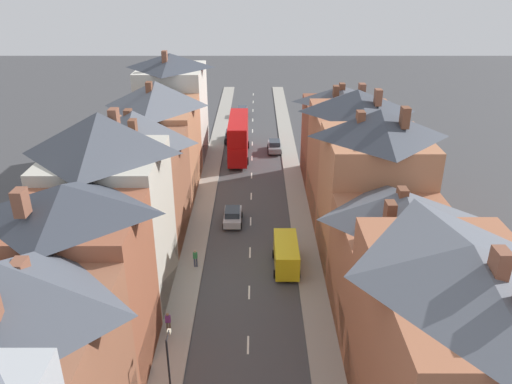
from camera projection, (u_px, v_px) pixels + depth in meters
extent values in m
cube|color=gray|center=(207.00, 188.00, 57.72)|extent=(2.20, 104.00, 0.14)
cube|color=gray|center=(295.00, 188.00, 57.73)|extent=(2.20, 104.00, 0.14)
cube|color=silver|center=(248.00, 345.00, 34.12)|extent=(0.14, 1.80, 0.01)
cube|color=silver|center=(249.00, 292.00, 39.57)|extent=(0.14, 1.80, 0.01)
cube|color=silver|center=(250.00, 253.00, 45.03)|extent=(0.14, 1.80, 0.01)
cube|color=silver|center=(250.00, 221.00, 50.48)|extent=(0.14, 1.80, 0.01)
cube|color=silver|center=(251.00, 196.00, 55.93)|extent=(0.14, 1.80, 0.01)
cube|color=silver|center=(251.00, 176.00, 61.39)|extent=(0.14, 1.80, 0.01)
cube|color=silver|center=(252.00, 158.00, 66.84)|extent=(0.14, 1.80, 0.01)
cube|color=silver|center=(252.00, 144.00, 72.30)|extent=(0.14, 1.80, 0.01)
cube|color=silver|center=(252.00, 131.00, 77.75)|extent=(0.14, 1.80, 0.01)
cube|color=silver|center=(252.00, 120.00, 83.21)|extent=(0.14, 1.80, 0.01)
cube|color=silver|center=(253.00, 110.00, 88.66)|extent=(0.14, 1.80, 0.01)
cube|color=silver|center=(253.00, 102.00, 94.11)|extent=(0.14, 1.80, 0.01)
cube|color=silver|center=(253.00, 94.00, 99.57)|extent=(0.14, 1.80, 0.01)
pyramid|color=#474C56|center=(1.00, 290.00, 20.98)|extent=(8.00, 8.45, 2.73)
cube|color=brown|center=(19.00, 271.00, 21.44)|extent=(0.60, 0.90, 0.96)
cube|color=#935138|center=(80.00, 293.00, 30.48)|extent=(8.00, 7.13, 10.87)
cube|color=black|center=(150.00, 342.00, 32.08)|extent=(0.12, 6.56, 3.20)
pyramid|color=#383D47|center=(64.00, 199.00, 27.84)|extent=(8.00, 7.13, 1.82)
cube|color=brown|center=(20.00, 203.00, 25.78)|extent=(0.60, 0.90, 1.44)
cube|color=#BCB7A8|center=(112.00, 227.00, 37.30)|extent=(8.00, 8.24, 11.67)
cube|color=black|center=(169.00, 274.00, 39.06)|extent=(0.12, 7.58, 3.20)
pyramid|color=#474C56|center=(100.00, 133.00, 34.25)|extent=(8.00, 8.24, 2.96)
cube|color=brown|center=(114.00, 119.00, 34.61)|extent=(0.60, 0.90, 1.51)
cube|color=brown|center=(140.00, 190.00, 46.30)|extent=(8.00, 10.44, 9.20)
cube|color=olive|center=(185.00, 219.00, 47.56)|extent=(0.12, 9.61, 3.20)
pyramid|color=#565B66|center=(134.00, 127.00, 43.76)|extent=(8.00, 10.44, 2.99)
cube|color=brown|center=(128.00, 118.00, 43.69)|extent=(0.60, 0.90, 1.51)
cube|color=brown|center=(133.00, 128.00, 41.36)|extent=(0.60, 0.90, 1.36)
cube|color=#B2704C|center=(160.00, 148.00, 56.02)|extent=(8.00, 11.20, 9.76)
cube|color=navy|center=(197.00, 175.00, 57.39)|extent=(0.12, 10.30, 3.20)
pyramid|color=#565B66|center=(156.00, 93.00, 53.43)|extent=(8.00, 11.20, 2.67)
cube|color=brown|center=(149.00, 89.00, 51.85)|extent=(0.60, 0.90, 1.54)
cube|color=beige|center=(174.00, 113.00, 65.05)|extent=(8.00, 9.66, 11.93)
cube|color=navy|center=(205.00, 145.00, 66.87)|extent=(0.12, 8.89, 3.20)
pyramid|color=#383D47|center=(170.00, 60.00, 62.20)|extent=(8.00, 9.66, 1.72)
cube|color=brown|center=(164.00, 57.00, 59.99)|extent=(0.60, 0.90, 1.48)
cube|color=#A36042|center=(448.00, 366.00, 25.01)|extent=(8.00, 11.82, 10.73)
pyramid|color=#565B66|center=(470.00, 261.00, 22.42)|extent=(8.00, 11.82, 1.70)
cube|color=brown|center=(499.00, 266.00, 20.72)|extent=(0.60, 0.90, 1.51)
cube|color=#A36042|center=(394.00, 272.00, 34.77)|extent=(8.00, 8.54, 8.30)
cube|color=olive|center=(335.00, 302.00, 35.83)|extent=(0.12, 7.86, 3.20)
pyramid|color=#565B66|center=(403.00, 206.00, 32.60)|extent=(8.00, 8.54, 2.09)
cube|color=brown|center=(390.00, 212.00, 30.43)|extent=(0.60, 0.90, 1.26)
cube|color=brown|center=(402.00, 197.00, 32.32)|extent=(0.60, 0.90, 1.26)
cube|color=#B2704C|center=(371.00, 201.00, 41.76)|extent=(8.00, 8.22, 11.34)
cube|color=#1E5133|center=(321.00, 243.00, 43.45)|extent=(0.12, 7.56, 3.20)
pyramid|color=#383D47|center=(379.00, 123.00, 38.94)|extent=(8.00, 8.22, 2.18)
cube|color=brown|center=(360.00, 117.00, 38.55)|extent=(0.60, 0.90, 1.00)
cube|color=brown|center=(405.00, 117.00, 37.48)|extent=(0.60, 0.90, 1.59)
cube|color=#A36042|center=(352.00, 164.00, 50.16)|extent=(8.00, 10.04, 10.84)
cube|color=#1E5133|center=(311.00, 198.00, 51.75)|extent=(0.12, 9.24, 3.20)
pyramid|color=#383D47|center=(357.00, 100.00, 47.46)|extent=(8.00, 10.04, 2.11)
cube|color=brown|center=(362.00, 91.00, 48.01)|extent=(0.60, 0.90, 1.41)
cube|color=brown|center=(378.00, 97.00, 45.54)|extent=(0.60, 0.90, 1.48)
cube|color=brown|center=(338.00, 141.00, 58.59)|extent=(8.00, 7.90, 9.50)
cube|color=black|center=(303.00, 166.00, 59.90)|extent=(0.12, 7.26, 3.20)
pyramid|color=#474C56|center=(341.00, 94.00, 56.24)|extent=(8.00, 7.90, 1.79)
cube|color=brown|center=(336.00, 91.00, 54.60)|extent=(0.60, 0.90, 1.26)
cube|color=brown|center=(342.00, 89.00, 55.66)|extent=(0.60, 0.90, 1.26)
cube|color=#B70F0F|center=(238.00, 145.00, 66.77)|extent=(2.44, 10.80, 2.50)
cube|color=#B70F0F|center=(238.00, 128.00, 65.77)|extent=(2.44, 10.58, 2.30)
cube|color=#B70F0F|center=(238.00, 119.00, 65.27)|extent=(2.39, 10.37, 0.10)
cube|color=#28333D|center=(239.00, 131.00, 71.55)|extent=(2.20, 0.10, 1.20)
cube|color=#28333D|center=(239.00, 116.00, 70.59)|extent=(2.20, 0.10, 1.10)
cube|color=#28333D|center=(229.00, 143.00, 66.66)|extent=(0.06, 9.18, 0.90)
cube|color=#28333D|center=(229.00, 127.00, 65.73)|extent=(0.06, 9.18, 0.90)
cube|color=yellow|center=(239.00, 110.00, 70.26)|extent=(1.34, 0.08, 0.32)
cylinder|color=black|center=(231.00, 145.00, 70.29)|extent=(0.30, 1.00, 1.00)
cylinder|color=black|center=(248.00, 145.00, 70.29)|extent=(0.30, 1.00, 1.00)
cylinder|color=black|center=(228.00, 161.00, 64.55)|extent=(0.30, 1.00, 1.00)
cylinder|color=black|center=(247.00, 161.00, 64.55)|extent=(0.30, 1.00, 1.00)
cube|color=#B7BABF|center=(232.00, 217.00, 49.94)|extent=(1.70, 3.92, 0.70)
cube|color=#28333D|center=(232.00, 212.00, 49.49)|extent=(1.46, 1.96, 0.60)
cylinder|color=black|center=(225.00, 214.00, 51.19)|extent=(0.20, 0.62, 0.62)
cylinder|color=black|center=(241.00, 214.00, 51.20)|extent=(0.20, 0.62, 0.62)
cylinder|color=black|center=(223.00, 226.00, 48.98)|extent=(0.20, 0.62, 0.62)
cylinder|color=black|center=(241.00, 226.00, 48.98)|extent=(0.20, 0.62, 0.62)
cube|color=black|center=(231.00, 137.00, 73.07)|extent=(1.70, 3.97, 0.74)
cube|color=#28333D|center=(231.00, 133.00, 72.61)|extent=(1.46, 1.99, 0.60)
cylinder|color=black|center=(226.00, 136.00, 74.35)|extent=(0.20, 0.62, 0.62)
cylinder|color=black|center=(237.00, 136.00, 74.35)|extent=(0.20, 0.62, 0.62)
cylinder|color=black|center=(225.00, 142.00, 72.11)|extent=(0.20, 0.62, 0.62)
cylinder|color=black|center=(236.00, 142.00, 72.11)|extent=(0.20, 0.62, 0.62)
cube|color=gray|center=(274.00, 147.00, 68.99)|extent=(1.70, 4.06, 0.74)
cube|color=#28333D|center=(274.00, 143.00, 68.52)|extent=(1.46, 2.03, 0.60)
cylinder|color=black|center=(268.00, 146.00, 70.29)|extent=(0.20, 0.62, 0.62)
cylinder|color=black|center=(280.00, 146.00, 70.29)|extent=(0.20, 0.62, 0.62)
cylinder|color=black|center=(268.00, 153.00, 68.00)|extent=(0.20, 0.62, 0.62)
cylinder|color=black|center=(281.00, 153.00, 68.00)|extent=(0.20, 0.62, 0.62)
cube|color=#4C515B|center=(242.00, 112.00, 85.10)|extent=(1.70, 4.49, 0.76)
cube|color=#28333D|center=(242.00, 109.00, 84.62)|extent=(1.46, 2.24, 0.60)
cylinder|color=black|center=(237.00, 112.00, 86.53)|extent=(0.20, 0.62, 0.62)
cylinder|color=black|center=(247.00, 112.00, 86.53)|extent=(0.20, 0.62, 0.62)
cylinder|color=black|center=(237.00, 117.00, 84.00)|extent=(0.20, 0.62, 0.62)
cylinder|color=black|center=(247.00, 117.00, 84.00)|extent=(0.20, 0.62, 0.62)
cube|color=yellow|center=(286.00, 254.00, 42.27)|extent=(1.96, 5.20, 2.10)
cube|color=#28333D|center=(284.00, 236.00, 44.46)|extent=(1.76, 0.10, 0.90)
cylinder|color=black|center=(274.00, 254.00, 44.11)|extent=(0.24, 0.72, 0.72)
cylinder|color=black|center=(296.00, 254.00, 44.11)|extent=(0.24, 0.72, 0.72)
cylinder|color=black|center=(275.00, 274.00, 41.27)|extent=(0.24, 0.72, 0.72)
cylinder|color=black|center=(298.00, 274.00, 41.27)|extent=(0.24, 0.72, 0.72)
cylinder|color=brown|center=(167.00, 327.00, 34.97)|extent=(0.14, 0.14, 0.84)
cylinder|color=brown|center=(170.00, 327.00, 34.97)|extent=(0.14, 0.14, 0.84)
cube|color=#723384|center=(168.00, 319.00, 34.68)|extent=(0.36, 0.22, 0.54)
sphere|color=#9E7051|center=(167.00, 314.00, 34.52)|extent=(0.22, 0.22, 0.22)
cylinder|color=#3D4256|center=(194.00, 262.00, 42.53)|extent=(0.14, 0.14, 0.84)
cylinder|color=#3D4256|center=(196.00, 262.00, 42.53)|extent=(0.14, 0.14, 0.84)
cube|color=#338447|center=(195.00, 255.00, 42.24)|extent=(0.36, 0.22, 0.54)
sphere|color=tan|center=(195.00, 251.00, 42.08)|extent=(0.22, 0.22, 0.22)
cylinder|color=black|center=(170.00, 379.00, 27.67)|extent=(0.12, 0.12, 5.50)
cylinder|color=black|center=(167.00, 336.00, 26.97)|extent=(0.08, 0.90, 0.08)
cube|color=beige|center=(169.00, 332.00, 27.42)|extent=(0.20, 0.32, 0.20)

